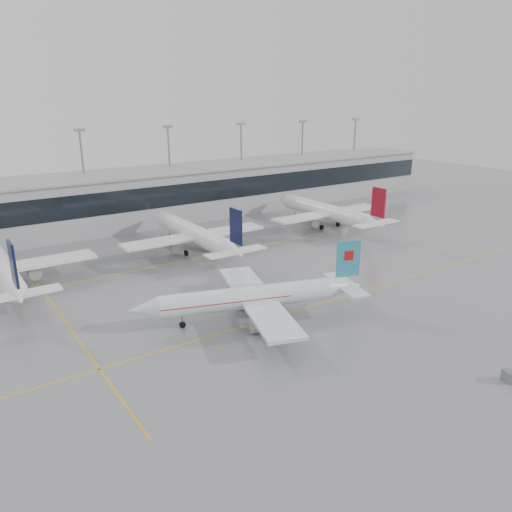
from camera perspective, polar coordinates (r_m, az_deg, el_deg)
ground at (r=74.18m, az=5.24°, el=-6.06°), size 320.00×320.00×0.00m
taxi_line_main at (r=74.18m, az=5.24°, el=-6.06°), size 120.00×0.25×0.01m
taxi_line_north at (r=97.58m, az=-5.95°, el=-0.07°), size 120.00×0.25×0.01m
taxi_line_cross at (r=74.71m, az=-20.95°, el=-7.08°), size 0.25×60.00×0.01m
terminal at (r=124.37m, az=-13.13°, el=6.36°), size 180.00×15.00×12.00m
terminal_glass at (r=117.19m, az=-11.81°, el=6.50°), size 180.00×0.20×5.00m
terminal_roof at (r=123.31m, az=-13.34°, el=9.18°), size 182.00×16.00×0.40m
light_masts at (r=128.72m, az=-14.36°, el=9.98°), size 156.40×1.00×22.60m
air_canada_jet at (r=69.63m, az=-0.04°, el=-4.75°), size 33.03×26.35×10.30m
parked_jet_b at (r=90.09m, az=-27.18°, el=-1.12°), size 29.64×36.96×11.72m
parked_jet_c at (r=99.65m, az=-7.03°, el=2.50°), size 29.64×36.96×11.72m
parked_jet_d at (r=119.14m, az=8.13°, el=5.03°), size 29.64×36.96×11.72m
gse_unit at (r=62.93m, az=27.00°, el=-12.13°), size 1.69×1.64×1.33m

